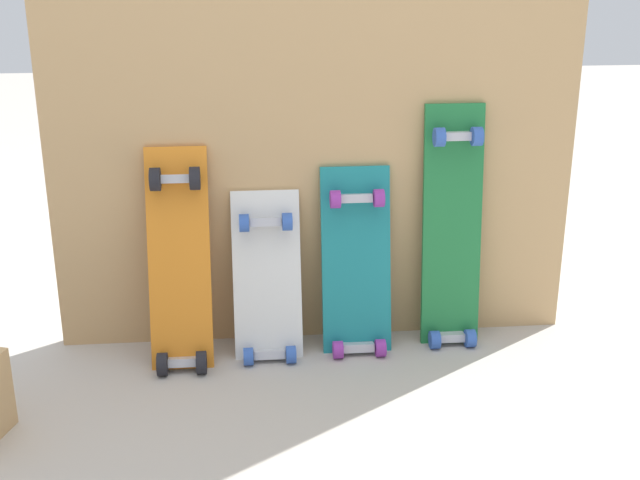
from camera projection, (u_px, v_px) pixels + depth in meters
The scene contains 6 objects.
ground_plane at pixel (318, 342), 2.49m from camera, with size 12.00×12.00×0.00m, color #B2AAA0.
plywood_wall_panel at pixel (315, 33), 2.25m from camera, with size 1.52×0.04×1.81m, color tan.
skateboard_orange at pixel (179, 271), 2.30m from camera, with size 0.17×0.24×0.67m.
skateboard_white at pixel (267, 288), 2.37m from camera, with size 0.20×0.20×0.54m.
skateboard_teal at pixel (356, 273), 2.39m from camera, with size 0.20×0.18×0.61m.
skateboard_green at pixel (452, 238), 2.41m from camera, with size 0.17×0.15×0.78m.
Camera 1 is at (-0.21, -2.23, 1.12)m, focal length 46.29 mm.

